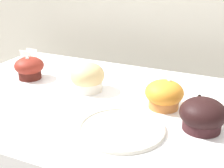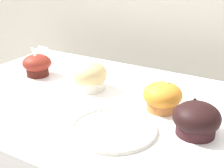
{
  "view_description": "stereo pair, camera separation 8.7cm",
  "coord_description": "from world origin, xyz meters",
  "px_view_note": "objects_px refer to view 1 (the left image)",
  "views": [
    {
      "loc": [
        0.35,
        -0.71,
        1.29
      ],
      "look_at": [
        0.02,
        0.02,
        0.97
      ],
      "focal_mm": 50.0,
      "sensor_mm": 36.0,
      "label": 1
    },
    {
      "loc": [
        0.43,
        -0.67,
        1.29
      ],
      "look_at": [
        0.02,
        0.02,
        0.97
      ],
      "focal_mm": 50.0,
      "sensor_mm": 36.0,
      "label": 2
    }
  ],
  "objects_px": {
    "muffin_front_center": "(29,68)",
    "muffin_back_right": "(203,115)",
    "serving_plate": "(122,129)",
    "muffin_front_left": "(164,95)",
    "muffin_back_left": "(87,78)"
  },
  "relations": [
    {
      "from": "muffin_back_right",
      "to": "muffin_front_left",
      "type": "height_order",
      "value": "muffin_front_left"
    },
    {
      "from": "muffin_back_right",
      "to": "muffin_front_left",
      "type": "bearing_deg",
      "value": 146.07
    },
    {
      "from": "muffin_back_right",
      "to": "serving_plate",
      "type": "relative_size",
      "value": 0.53
    },
    {
      "from": "muffin_back_right",
      "to": "serving_plate",
      "type": "xyz_separation_m",
      "value": [
        -0.17,
        -0.08,
        -0.03
      ]
    },
    {
      "from": "muffin_back_right",
      "to": "serving_plate",
      "type": "distance_m",
      "value": 0.19
    },
    {
      "from": "muffin_front_center",
      "to": "muffin_back_left",
      "type": "distance_m",
      "value": 0.22
    },
    {
      "from": "muffin_front_left",
      "to": "serving_plate",
      "type": "height_order",
      "value": "muffin_front_left"
    },
    {
      "from": "muffin_back_left",
      "to": "muffin_back_right",
      "type": "distance_m",
      "value": 0.37
    },
    {
      "from": "muffin_back_right",
      "to": "muffin_back_left",
      "type": "bearing_deg",
      "value": 165.09
    },
    {
      "from": "muffin_front_center",
      "to": "muffin_back_right",
      "type": "bearing_deg",
      "value": -10.08
    },
    {
      "from": "serving_plate",
      "to": "muffin_front_left",
      "type": "bearing_deg",
      "value": 71.29
    },
    {
      "from": "muffin_front_center",
      "to": "muffin_back_right",
      "type": "xyz_separation_m",
      "value": [
        0.58,
        -0.1,
        -0.0
      ]
    },
    {
      "from": "muffin_back_right",
      "to": "muffin_front_left",
      "type": "xyz_separation_m",
      "value": [
        -0.11,
        0.08,
        0.0
      ]
    },
    {
      "from": "muffin_front_center",
      "to": "muffin_front_left",
      "type": "relative_size",
      "value": 0.94
    },
    {
      "from": "muffin_back_left",
      "to": "serving_plate",
      "type": "height_order",
      "value": "muffin_back_left"
    }
  ]
}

